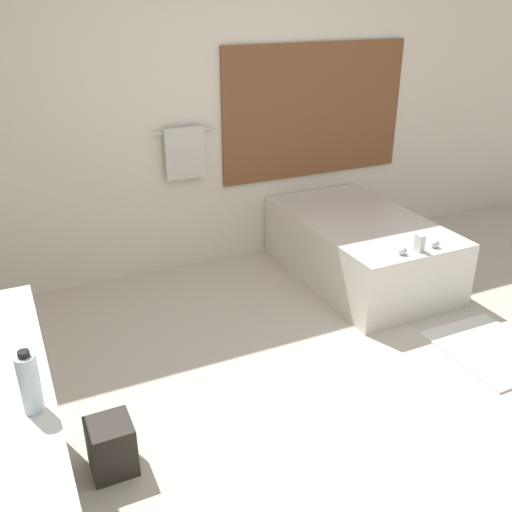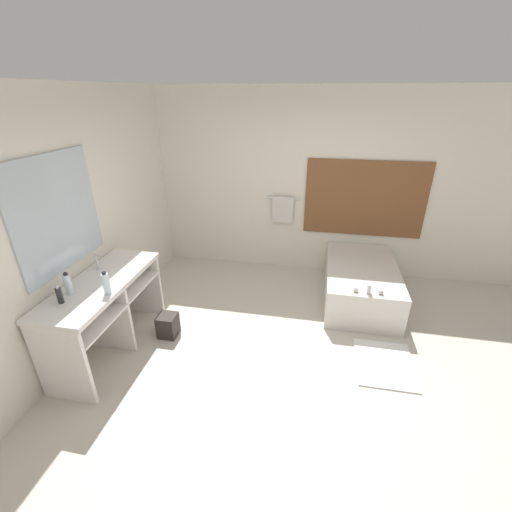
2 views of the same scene
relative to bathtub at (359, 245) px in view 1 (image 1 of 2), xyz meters
The scene contains 6 objects.
ground_plane 1.68m from the bathtub, 121.91° to the right, with size 16.00×16.00×0.00m, color beige.
wall_back_with_blinds 1.59m from the bathtub, 136.03° to the left, with size 7.40×0.13×2.70m.
bathtub is the anchor object (origin of this frame).
water_bottle_1 3.18m from the bathtub, 145.30° to the right, with size 0.07×0.07×0.23m.
waste_bin 2.58m from the bathtub, 151.32° to the right, with size 0.21×0.21×0.27m.
bath_mat 1.31m from the bathtub, 81.97° to the right, with size 0.59×0.71×0.02m.
Camera 1 is at (-1.64, -2.02, 2.12)m, focal length 40.00 mm.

